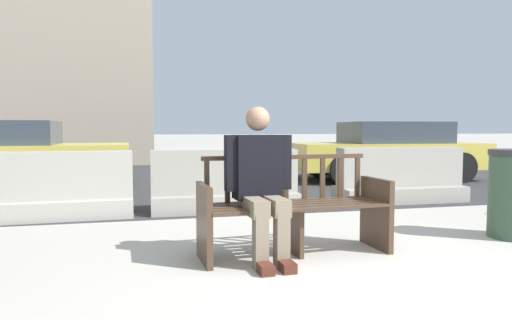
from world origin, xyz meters
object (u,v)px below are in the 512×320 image
jersey_barrier_centre (225,186)px  jersey_barrier_left (50,191)px  car_sedan_mid (388,150)px  street_bench (294,210)px  seated_person (260,179)px  jersey_barrier_right (400,180)px

jersey_barrier_centre → jersey_barrier_left: (-2.23, -0.05, 0.00)m
jersey_barrier_left → car_sedan_mid: (6.39, 3.01, 0.31)m
street_bench → car_sedan_mid: bearing=53.4°
street_bench → seated_person: size_ratio=1.31×
street_bench → jersey_barrier_right: 3.52m
jersey_barrier_centre → street_bench: bearing=-84.3°
seated_person → car_sedan_mid: (4.26, 5.36, -0.04)m
jersey_barrier_centre → car_sedan_mid: size_ratio=0.47×
jersey_barrier_centre → jersey_barrier_right: bearing=2.6°
street_bench → jersey_barrier_left: 3.35m
street_bench → seated_person: seated_person is taller
jersey_barrier_right → jersey_barrier_left: bearing=-178.0°
seated_person → jersey_barrier_right: bearing=41.5°
jersey_barrier_left → car_sedan_mid: size_ratio=0.48×
street_bench → seated_person: (-0.33, -0.08, 0.29)m
jersey_barrier_centre → car_sedan_mid: car_sedan_mid is taller
jersey_barrier_centre → seated_person: bearing=-92.4°
jersey_barrier_left → car_sedan_mid: 7.07m
jersey_barrier_centre → jersey_barrier_left: bearing=-178.8°
seated_person → jersey_barrier_left: (-2.13, 2.35, -0.35)m
seated_person → jersey_barrier_centre: (0.10, 2.40, -0.35)m
seated_person → jersey_barrier_right: seated_person is taller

